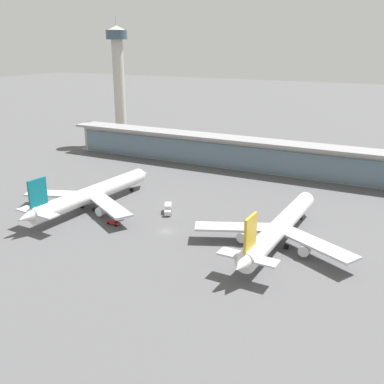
% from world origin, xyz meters
% --- Properties ---
extents(ground_plane, '(1200.00, 1200.00, 0.00)m').
position_xyz_m(ground_plane, '(0.00, 0.00, 0.00)').
color(ground_plane, '#515154').
extents(airliner_left_stand, '(49.61, 64.72, 17.23)m').
position_xyz_m(airliner_left_stand, '(-35.03, 5.72, 5.42)').
color(airliner_left_stand, white).
rests_on(airliner_left_stand, ground).
extents(airliner_centre_stand, '(49.73, 64.67, 17.23)m').
position_xyz_m(airliner_centre_stand, '(34.97, 6.78, 5.42)').
color(airliner_centre_stand, white).
rests_on(airliner_centre_stand, ground).
extents(service_truck_under_wing_white, '(5.45, 7.53, 3.10)m').
position_xyz_m(service_truck_under_wing_white, '(-7.68, 14.47, 1.69)').
color(service_truck_under_wing_white, silver).
rests_on(service_truck_under_wing_white, ground).
extents(service_truck_mid_apron_red, '(6.89, 2.25, 2.70)m').
position_xyz_m(service_truck_mid_apron_red, '(-18.33, -3.14, 0.81)').
color(service_truck_mid_apron_red, '#B21E1E').
rests_on(service_truck_mid_apron_red, ground).
extents(terminal_building, '(199.44, 12.80, 15.20)m').
position_xyz_m(terminal_building, '(0.00, 81.38, 7.87)').
color(terminal_building, '#B2ADA3').
rests_on(terminal_building, ground).
extents(control_tower, '(12.00, 12.00, 71.87)m').
position_xyz_m(control_tower, '(-90.97, 103.06, 39.19)').
color(control_tower, '#B2ADA3').
rests_on(control_tower, ground).
extents(safety_cone_alpha, '(0.62, 0.62, 0.70)m').
position_xyz_m(safety_cone_alpha, '(-49.27, -15.09, 0.32)').
color(safety_cone_alpha, orange).
rests_on(safety_cone_alpha, ground).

